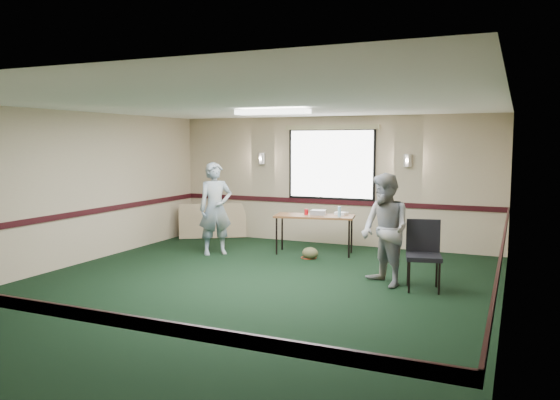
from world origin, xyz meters
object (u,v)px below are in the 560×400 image
at_px(projector, 318,213).
at_px(person_right, 385,230).
at_px(conference_chair, 423,249).
at_px(folding_table, 314,218).
at_px(person_left, 215,209).

distance_m(projector, person_right, 2.53).
bearing_deg(conference_chair, person_right, 174.43).
relative_size(folding_table, projector, 5.64).
height_order(folding_table, person_right, person_right).
bearing_deg(projector, folding_table, -142.07).
xyz_separation_m(conference_chair, person_right, (-0.56, -0.07, 0.26)).
bearing_deg(conference_chair, projector, 129.43).
distance_m(person_left, person_right, 3.65).
relative_size(person_left, person_right, 1.04).
xyz_separation_m(folding_table, person_right, (1.78, -1.79, 0.15)).
height_order(folding_table, projector, projector).
bearing_deg(person_right, person_left, -153.63).
distance_m(projector, person_left, 1.99).
bearing_deg(person_right, folding_table, 177.00).
distance_m(conference_chair, person_right, 0.62).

